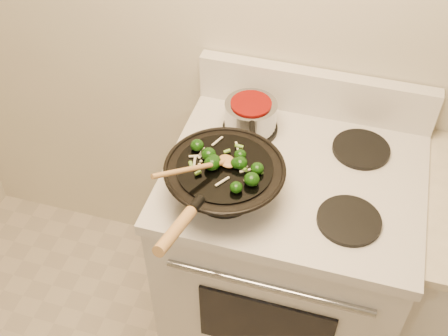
# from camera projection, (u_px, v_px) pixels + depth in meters

# --- Properties ---
(stove) EXTENTS (0.78, 0.67, 1.08)m
(stove) POSITION_uv_depth(u_px,v_px,m) (284.00, 258.00, 2.02)
(stove) COLOR silver
(stove) RESTS_ON ground
(wok) EXTENTS (0.34, 0.57, 0.22)m
(wok) POSITION_uv_depth(u_px,v_px,m) (224.00, 179.00, 1.58)
(wok) COLOR black
(wok) RESTS_ON stove
(stirfry) EXTENTS (0.22, 0.21, 0.04)m
(stirfry) POSITION_uv_depth(u_px,v_px,m) (227.00, 163.00, 1.54)
(stirfry) COLOR black
(stirfry) RESTS_ON wok
(wooden_spoon) EXTENTS (0.19, 0.22, 0.09)m
(wooden_spoon) POSITION_uv_depth(u_px,v_px,m) (207.00, 166.00, 1.51)
(wooden_spoon) COLOR #AE7D44
(wooden_spoon) RESTS_ON wok
(saucepan) EXTENTS (0.17, 0.27, 0.10)m
(saucepan) POSITION_uv_depth(u_px,v_px,m) (251.00, 115.00, 1.79)
(saucepan) COLOR #999BA1
(saucepan) RESTS_ON stove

